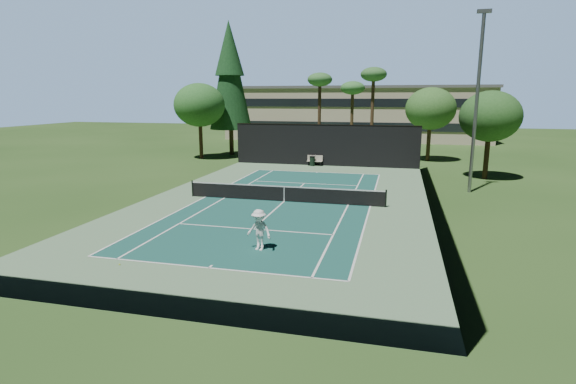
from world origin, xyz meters
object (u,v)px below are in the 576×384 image
tennis_ball_b (288,189)px  tennis_ball_c (346,193)px  player (259,230)px  tennis_ball_a (120,264)px  trash_bin (312,161)px  park_bench (315,160)px  tennis_ball_d (219,183)px  tennis_net (284,193)px

tennis_ball_b → tennis_ball_c: tennis_ball_c is taller
player → tennis_ball_a: 5.86m
player → tennis_ball_b: bearing=114.6°
tennis_ball_a → trash_bin: size_ratio=0.07×
park_bench → tennis_ball_d: bearing=-116.8°
park_bench → tennis_ball_b: bearing=-88.7°
park_bench → trash_bin: (-0.21, -0.23, -0.07)m
tennis_net → park_bench: size_ratio=8.60×
park_bench → player: bearing=-85.0°
tennis_ball_a → park_bench: park_bench is taller
player → park_bench: size_ratio=1.22×
tennis_ball_a → park_bench: bearing=84.6°
tennis_ball_a → park_bench: size_ratio=0.05×
tennis_ball_b → tennis_ball_c: bearing=-6.9°
tennis_net → trash_bin: (-1.15, 15.56, -0.08)m
tennis_net → tennis_ball_c: tennis_net is taller
player → park_bench: 25.21m
trash_bin → tennis_ball_d: bearing=-116.4°
tennis_net → tennis_ball_a: bearing=-106.2°
tennis_ball_a → tennis_ball_d: bearing=99.5°
tennis_ball_a → tennis_ball_d: size_ratio=1.14×
tennis_ball_b → tennis_ball_d: bearing=171.4°
player → tennis_ball_d: bearing=135.0°
player → tennis_ball_d: 16.14m
tennis_ball_c → park_bench: park_bench is taller
player → tennis_ball_b: (-1.95, 13.24, -0.89)m
tennis_net → trash_bin: size_ratio=13.65×
tennis_ball_a → tennis_ball_b: size_ratio=1.11×
tennis_net → tennis_ball_d: 8.09m
tennis_ball_c → trash_bin: 13.07m
tennis_net → tennis_ball_a: 12.96m
tennis_ball_d → tennis_ball_a: bearing=-80.5°
player → trash_bin: size_ratio=1.94×
tennis_ball_b → tennis_ball_a: bearing=-100.2°
tennis_net → tennis_ball_c: bearing=43.3°
tennis_net → tennis_ball_c: size_ratio=199.96×
tennis_ball_b → tennis_ball_c: (4.29, -0.52, 0.00)m
tennis_net → tennis_ball_d: (-6.50, 4.80, -0.53)m
tennis_ball_d → tennis_ball_c: bearing=-7.9°
tennis_ball_b → tennis_ball_d: 5.88m
tennis_ball_a → tennis_ball_b: (2.93, 16.35, -0.00)m
park_bench → trash_bin: bearing=-131.9°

